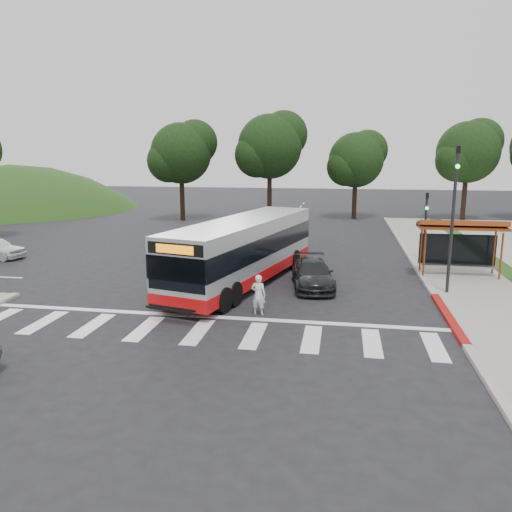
# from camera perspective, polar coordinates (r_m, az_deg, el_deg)

# --- Properties ---
(ground) EXTENTS (140.00, 140.00, 0.00)m
(ground) POSITION_cam_1_polar(r_m,az_deg,el_deg) (22.52, -3.05, -4.32)
(ground) COLOR black
(ground) RESTS_ON ground
(sidewalk_east) EXTENTS (4.00, 40.00, 0.12)m
(sidewalk_east) POSITION_cam_1_polar(r_m,az_deg,el_deg) (30.36, 21.27, -0.80)
(sidewalk_east) COLOR gray
(sidewalk_east) RESTS_ON ground
(curb_east) EXTENTS (0.30, 40.00, 0.15)m
(curb_east) POSITION_cam_1_polar(r_m,az_deg,el_deg) (30.02, 17.53, -0.65)
(curb_east) COLOR #9E9991
(curb_east) RESTS_ON ground
(curb_east_red) EXTENTS (0.32, 6.00, 0.15)m
(curb_east_red) POSITION_cam_1_polar(r_m,az_deg,el_deg) (20.47, 21.13, -6.53)
(curb_east_red) COLOR maroon
(curb_east_red) RESTS_ON ground
(hillside_nw) EXTENTS (44.00, 44.00, 10.00)m
(hillside_nw) POSITION_cam_1_polar(r_m,az_deg,el_deg) (63.32, -25.93, 4.86)
(hillside_nw) COLOR #1D4516
(hillside_nw) RESTS_ON ground
(crosswalk_ladder) EXTENTS (18.00, 2.60, 0.01)m
(crosswalk_ladder) POSITION_cam_1_polar(r_m,az_deg,el_deg) (17.92, -6.64, -8.61)
(crosswalk_ladder) COLOR silver
(crosswalk_ladder) RESTS_ON ground
(bus_shelter) EXTENTS (4.20, 1.60, 2.86)m
(bus_shelter) POSITION_cam_1_polar(r_m,az_deg,el_deg) (27.14, 22.38, 2.64)
(bus_shelter) COLOR brown
(bus_shelter) RESTS_ON sidewalk_east
(traffic_signal_ne_tall) EXTENTS (0.18, 0.37, 6.50)m
(traffic_signal_ne_tall) POSITION_cam_1_polar(r_m,az_deg,el_deg) (23.20, 21.64, 5.11)
(traffic_signal_ne_tall) COLOR black
(traffic_signal_ne_tall) RESTS_ON ground
(traffic_signal_ne_short) EXTENTS (0.18, 0.37, 4.00)m
(traffic_signal_ne_short) POSITION_cam_1_polar(r_m,az_deg,el_deg) (30.20, 18.82, 3.96)
(traffic_signal_ne_short) COLOR black
(traffic_signal_ne_short) RESTS_ON ground
(tree_ne_a) EXTENTS (6.16, 5.74, 9.30)m
(tree_ne_a) POSITION_cam_1_polar(r_m,az_deg,el_deg) (50.43, 23.13, 10.96)
(tree_ne_a) COLOR black
(tree_ne_a) RESTS_ON parking_lot
(tree_north_a) EXTENTS (6.60, 6.15, 10.17)m
(tree_north_a) POSITION_cam_1_polar(r_m,az_deg,el_deg) (47.66, 1.69, 12.52)
(tree_north_a) COLOR black
(tree_north_a) RESTS_ON ground
(tree_north_b) EXTENTS (5.72, 5.33, 8.43)m
(tree_north_b) POSITION_cam_1_polar(r_m,az_deg,el_deg) (49.18, 11.45, 10.80)
(tree_north_b) COLOR black
(tree_north_b) RESTS_ON ground
(tree_north_c) EXTENTS (6.16, 5.74, 9.30)m
(tree_north_c) POSITION_cam_1_polar(r_m,az_deg,el_deg) (47.53, -8.47, 11.64)
(tree_north_c) COLOR black
(tree_north_c) RESTS_ON ground
(transit_bus) EXTENTS (5.41, 12.28, 3.10)m
(transit_bus) POSITION_cam_1_polar(r_m,az_deg,el_deg) (24.02, -1.38, 0.51)
(transit_bus) COLOR #B2B4B7
(transit_bus) RESTS_ON ground
(pedestrian) EXTENTS (0.63, 0.45, 1.60)m
(pedestrian) POSITION_cam_1_polar(r_m,az_deg,el_deg) (19.42, 0.27, -4.46)
(pedestrian) COLOR white
(pedestrian) RESTS_ON ground
(dark_sedan) EXTENTS (2.46, 4.65, 1.28)m
(dark_sedan) POSITION_cam_1_polar(r_m,az_deg,el_deg) (23.57, 6.48, -2.04)
(dark_sedan) COLOR black
(dark_sedan) RESTS_ON ground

